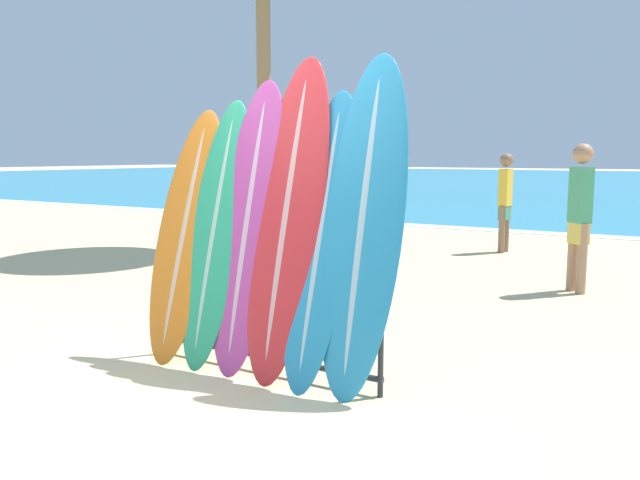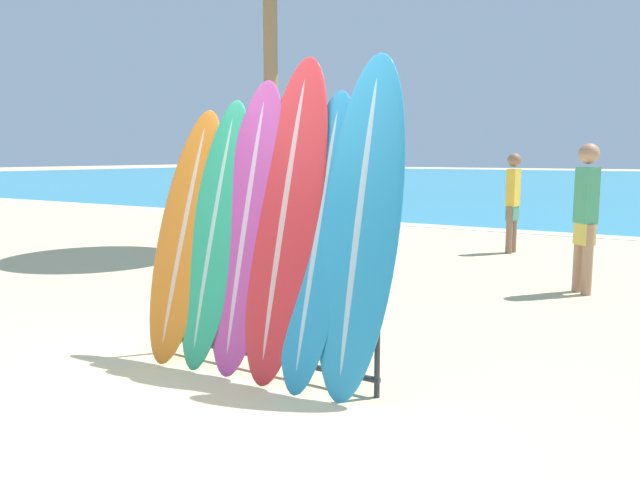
{
  "view_description": "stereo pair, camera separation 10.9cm",
  "coord_description": "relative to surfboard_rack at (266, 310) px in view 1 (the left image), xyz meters",
  "views": [
    {
      "loc": [
        2.76,
        -3.14,
        1.64
      ],
      "look_at": [
        0.09,
        1.38,
        0.92
      ],
      "focal_mm": 35.0,
      "sensor_mm": 36.0,
      "label": 1
    },
    {
      "loc": [
        2.85,
        -3.08,
        1.64
      ],
      "look_at": [
        0.09,
        1.38,
        0.92
      ],
      "focal_mm": 35.0,
      "sensor_mm": 36.0,
      "label": 2
    }
  ],
  "objects": [
    {
      "name": "surfboard_slot_3",
      "position": [
        0.17,
        0.05,
        0.7
      ],
      "size": [
        0.59,
        0.73,
        2.38
      ],
      "color": "red",
      "rests_on": "ground_plane"
    },
    {
      "name": "surfboard_rack",
      "position": [
        0.0,
        0.0,
        0.0
      ],
      "size": [
        1.94,
        0.04,
        0.9
      ],
      "color": "#28282D",
      "rests_on": "ground_plane"
    },
    {
      "name": "ground_plane",
      "position": [
        -0.09,
        -0.58,
        -0.49
      ],
      "size": [
        160.0,
        160.0,
        0.0
      ],
      "primitive_type": "plane",
      "color": "beige"
    },
    {
      "name": "person_far_left",
      "position": [
        0.02,
        6.91,
        0.43
      ],
      "size": [
        0.22,
        0.28,
        1.67
      ],
      "rotation": [
        0.0,
        0.0,
        4.56
      ],
      "color": "#846047",
      "rests_on": "ground_plane"
    },
    {
      "name": "person_near_water",
      "position": [
        1.58,
        4.2,
        0.48
      ],
      "size": [
        0.3,
        0.3,
        1.78
      ],
      "rotation": [
        0.0,
        0.0,
        2.33
      ],
      "color": "#A87A5B",
      "rests_on": "ground_plane"
    },
    {
      "name": "person_mid_beach",
      "position": [
        -1.54,
        1.94,
        0.35
      ],
      "size": [
        0.21,
        0.26,
        1.54
      ],
      "rotation": [
        0.0,
        0.0,
        4.92
      ],
      "color": "tan",
      "rests_on": "ground_plane"
    },
    {
      "name": "ocean_water",
      "position": [
        -0.09,
        39.24,
        -0.48
      ],
      "size": [
        120.0,
        60.0,
        0.01
      ],
      "color": "teal",
      "rests_on": "ground_plane"
    },
    {
      "name": "surfboard_slot_0",
      "position": [
        -0.79,
        0.01,
        0.52
      ],
      "size": [
        0.59,
        0.71,
        2.02
      ],
      "color": "orange",
      "rests_on": "ground_plane"
    },
    {
      "name": "surfboard_slot_2",
      "position": [
        -0.17,
        0.03,
        0.62
      ],
      "size": [
        0.57,
        0.64,
        2.22
      ],
      "color": "#B23D8E",
      "rests_on": "ground_plane"
    },
    {
      "name": "surfboard_slot_4",
      "position": [
        0.46,
        0.03,
        0.57
      ],
      "size": [
        0.49,
        0.7,
        2.11
      ],
      "color": "teal",
      "rests_on": "ground_plane"
    },
    {
      "name": "surfboard_slot_5",
      "position": [
        0.79,
        0.04,
        0.69
      ],
      "size": [
        0.59,
        0.64,
        2.35
      ],
      "color": "teal",
      "rests_on": "ground_plane"
    },
    {
      "name": "surfboard_slot_1",
      "position": [
        -0.47,
        0.01,
        0.56
      ],
      "size": [
        0.51,
        0.67,
        2.09
      ],
      "color": "#289E70",
      "rests_on": "ground_plane"
    }
  ]
}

